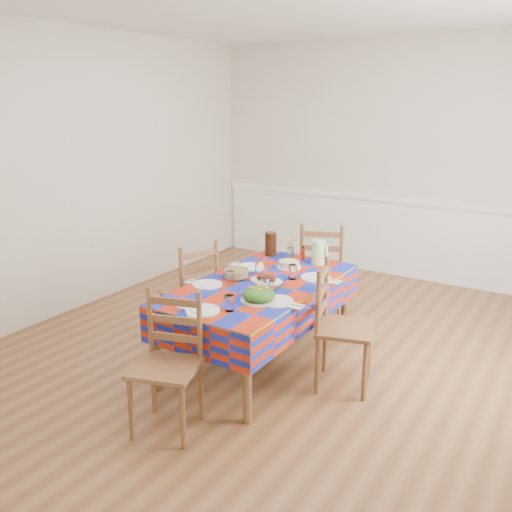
{
  "coord_description": "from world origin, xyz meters",
  "views": [
    {
      "loc": [
        2.03,
        -3.63,
        2.06
      ],
      "look_at": [
        -0.17,
        -0.15,
        0.84
      ],
      "focal_mm": 38.0,
      "sensor_mm": 36.0,
      "label": 1
    }
  ],
  "objects_px": {
    "chair_near": "(168,364)",
    "chair_far": "(322,271)",
    "dining_table": "(260,292)",
    "meat_platter": "(266,279)",
    "chair_right": "(339,327)",
    "tea_pitcher": "(271,244)",
    "chair_left": "(192,293)",
    "green_pitcher": "(318,252)"
  },
  "relations": [
    {
      "from": "chair_near",
      "to": "chair_far",
      "type": "relative_size",
      "value": 0.94
    },
    {
      "from": "dining_table",
      "to": "meat_platter",
      "type": "bearing_deg",
      "value": 62.35
    },
    {
      "from": "chair_right",
      "to": "tea_pitcher",
      "type": "bearing_deg",
      "value": 38.49
    },
    {
      "from": "dining_table",
      "to": "chair_left",
      "type": "relative_size",
      "value": 1.88
    },
    {
      "from": "chair_far",
      "to": "chair_left",
      "type": "distance_m",
      "value": 1.29
    },
    {
      "from": "tea_pitcher",
      "to": "chair_right",
      "type": "height_order",
      "value": "chair_right"
    },
    {
      "from": "green_pitcher",
      "to": "chair_left",
      "type": "bearing_deg",
      "value": -139.99
    },
    {
      "from": "green_pitcher",
      "to": "dining_table",
      "type": "bearing_deg",
      "value": -102.86
    },
    {
      "from": "chair_near",
      "to": "chair_left",
      "type": "bearing_deg",
      "value": 104.31
    },
    {
      "from": "chair_far",
      "to": "green_pitcher",
      "type": "bearing_deg",
      "value": 89.07
    },
    {
      "from": "tea_pitcher",
      "to": "chair_right",
      "type": "relative_size",
      "value": 0.23
    },
    {
      "from": "chair_left",
      "to": "dining_table",
      "type": "bearing_deg",
      "value": 109.18
    },
    {
      "from": "chair_far",
      "to": "chair_near",
      "type": "bearing_deg",
      "value": 68.04
    },
    {
      "from": "meat_platter",
      "to": "chair_near",
      "type": "distance_m",
      "value": 1.15
    },
    {
      "from": "green_pitcher",
      "to": "chair_right",
      "type": "xyz_separation_m",
      "value": [
        0.52,
        -0.7,
        -0.31
      ]
    },
    {
      "from": "chair_near",
      "to": "chair_right",
      "type": "relative_size",
      "value": 0.97
    },
    {
      "from": "meat_platter",
      "to": "chair_left",
      "type": "xyz_separation_m",
      "value": [
        -0.71,
        -0.06,
        -0.24
      ]
    },
    {
      "from": "dining_table",
      "to": "meat_platter",
      "type": "relative_size",
      "value": 6.37
    },
    {
      "from": "dining_table",
      "to": "meat_platter",
      "type": "distance_m",
      "value": 0.11
    },
    {
      "from": "green_pitcher",
      "to": "tea_pitcher",
      "type": "xyz_separation_m",
      "value": [
        -0.48,
        0.01,
        0.0
      ]
    },
    {
      "from": "chair_left",
      "to": "chair_near",
      "type": "bearing_deg",
      "value": 50.22
    },
    {
      "from": "meat_platter",
      "to": "chair_far",
      "type": "bearing_deg",
      "value": 90.52
    },
    {
      "from": "tea_pitcher",
      "to": "chair_right",
      "type": "bearing_deg",
      "value": -35.3
    },
    {
      "from": "green_pitcher",
      "to": "chair_right",
      "type": "bearing_deg",
      "value": -53.41
    },
    {
      "from": "dining_table",
      "to": "chair_left",
      "type": "bearing_deg",
      "value": -178.9
    },
    {
      "from": "tea_pitcher",
      "to": "chair_left",
      "type": "height_order",
      "value": "chair_left"
    },
    {
      "from": "chair_near",
      "to": "meat_platter",
      "type": "bearing_deg",
      "value": 70.25
    },
    {
      "from": "dining_table",
      "to": "chair_far",
      "type": "relative_size",
      "value": 1.8
    },
    {
      "from": "chair_near",
      "to": "chair_left",
      "type": "distance_m",
      "value": 1.26
    },
    {
      "from": "green_pitcher",
      "to": "chair_left",
      "type": "relative_size",
      "value": 0.23
    },
    {
      "from": "dining_table",
      "to": "chair_far",
      "type": "height_order",
      "value": "chair_far"
    },
    {
      "from": "chair_left",
      "to": "meat_platter",
      "type": "bearing_deg",
      "value": 113.03
    },
    {
      "from": "chair_left",
      "to": "chair_right",
      "type": "bearing_deg",
      "value": 108.13
    },
    {
      "from": "meat_platter",
      "to": "green_pitcher",
      "type": "height_order",
      "value": "green_pitcher"
    },
    {
      "from": "green_pitcher",
      "to": "chair_left",
      "type": "height_order",
      "value": "chair_left"
    },
    {
      "from": "chair_right",
      "to": "dining_table",
      "type": "bearing_deg",
      "value": 72.78
    },
    {
      "from": "chair_far",
      "to": "chair_right",
      "type": "height_order",
      "value": "chair_far"
    },
    {
      "from": "dining_table",
      "to": "tea_pitcher",
      "type": "xyz_separation_m",
      "value": [
        -0.33,
        0.7,
        0.18
      ]
    },
    {
      "from": "green_pitcher",
      "to": "chair_right",
      "type": "height_order",
      "value": "chair_right"
    },
    {
      "from": "green_pitcher",
      "to": "chair_near",
      "type": "distance_m",
      "value": 1.81
    },
    {
      "from": "chair_near",
      "to": "tea_pitcher",
      "type": "bearing_deg",
      "value": 82.17
    },
    {
      "from": "dining_table",
      "to": "chair_left",
      "type": "distance_m",
      "value": 0.7
    }
  ]
}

